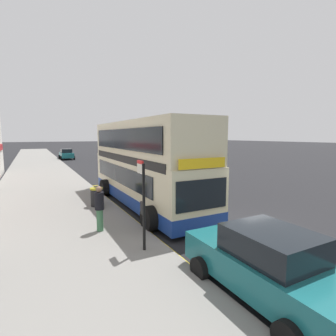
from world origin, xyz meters
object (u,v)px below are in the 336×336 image
parked_car_teal_behind (66,154)px  litter_bin (97,197)px  pedestrian_waiting_near_sign (99,207)px  bus_stop_sign (143,198)px  parked_car_teal_far (268,264)px  parked_car_maroon_ahead (121,154)px  double_decker_bus (144,166)px

parked_car_teal_behind → litter_bin: bearing=83.9°
pedestrian_waiting_near_sign → bus_stop_sign: bearing=-69.2°
bus_stop_sign → litter_bin: bearing=91.6°
pedestrian_waiting_near_sign → litter_bin: pedestrian_waiting_near_sign is taller
litter_bin → parked_car_teal_behind: bearing=86.1°
parked_car_teal_far → pedestrian_waiting_near_sign: 6.13m
parked_car_teal_far → parked_car_teal_behind: size_ratio=1.00×
parked_car_maroon_ahead → parked_car_teal_behind: 8.50m
parked_car_teal_far → litter_bin: bearing=101.5°
parked_car_teal_far → parked_car_maroon_ahead: bearing=78.1°
pedestrian_waiting_near_sign → litter_bin: size_ratio=1.81×
parked_car_maroon_ahead → litter_bin: (-9.58, -26.05, -0.19)m
double_decker_bus → bus_stop_sign: double_decker_bus is taller
parked_car_teal_far → bus_stop_sign: bearing=115.9°
parked_car_teal_far → pedestrian_waiting_near_sign: pedestrian_waiting_near_sign is taller
double_decker_bus → litter_bin: (-2.46, 0.27, -1.45)m
double_decker_bus → litter_bin: 2.87m
double_decker_bus → parked_car_teal_behind: size_ratio=2.55×
double_decker_bus → parked_car_maroon_ahead: size_ratio=2.55×
double_decker_bus → pedestrian_waiting_near_sign: (-3.14, -3.28, -1.00)m
bus_stop_sign → pedestrian_waiting_near_sign: bus_stop_sign is taller
parked_car_maroon_ahead → parked_car_teal_behind: same height
parked_car_teal_behind → pedestrian_waiting_near_sign: bearing=83.1°
litter_bin → parked_car_teal_far: bearing=-79.0°
parked_car_teal_behind → litter_bin: (-2.05, -29.99, -0.19)m
pedestrian_waiting_near_sign → litter_bin: 3.64m
parked_car_teal_far → litter_bin: (-1.78, 9.16, -0.19)m
parked_car_teal_far → parked_car_teal_behind: same height
bus_stop_sign → parked_car_teal_far: bus_stop_sign is taller
double_decker_bus → litter_bin: bearing=173.7°
bus_stop_sign → parked_car_teal_behind: bus_stop_sign is taller
pedestrian_waiting_near_sign → double_decker_bus: bearing=46.2°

